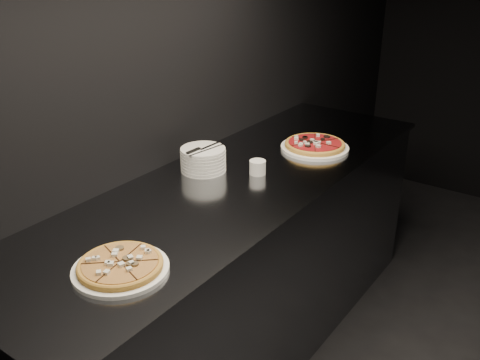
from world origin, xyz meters
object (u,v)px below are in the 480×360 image
Objects in this scene: counter at (238,268)px; pizza_mushroom at (120,266)px; plate_stack at (203,159)px; ramekin at (258,167)px; cutlery at (202,149)px; pizza_tomato at (315,145)px.

pizza_mushroom reaches higher than counter.
pizza_mushroom is 1.70× the size of plate_stack.
plate_stack is (-0.19, -0.01, 0.51)m from counter.
ramekin is (0.22, 0.11, -0.02)m from plate_stack.
cutlery is at bearing -150.30° from ramekin.
plate_stack is at bearing 111.12° from pizza_mushroom.
ramekin reaches higher than pizza_mushroom.
counter is at bearing 3.18° from plate_stack.
pizza_mushroom is at bearing -84.94° from ramekin.
cutlery is (-0.18, -0.03, 0.57)m from counter.
plate_stack is (-0.28, -0.53, 0.03)m from pizza_tomato.
pizza_tomato is 0.60m from plate_stack.
plate_stack is at bearing -118.21° from pizza_tomato.
pizza_mushroom is 0.84m from plate_stack.
cutlery is at bearing -116.86° from pizza_tomato.
ramekin is (-0.06, -0.42, 0.01)m from pizza_tomato.
cutlery is 0.26m from ramekin.
plate_stack is at bearing 120.05° from cutlery.
counter is 0.50m from ramekin.
counter is at bearing 98.38° from pizza_mushroom.
pizza_tomato is 4.66× the size of ramekin.
ramekin is at bearing 32.12° from cutlery.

